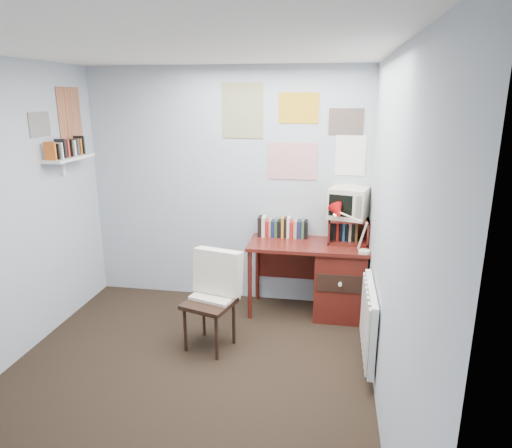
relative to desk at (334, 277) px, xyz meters
The scene contains 14 objects.
ground 1.93m from the desk, 128.37° to the right, with size 3.50×3.50×0.00m, color black.
back_wall 1.47m from the desk, 167.00° to the left, with size 3.00×0.02×2.50m, color #A6B2BE.
right_wall 1.74m from the desk, 77.48° to the right, with size 0.02×3.50×2.50m, color #A6B2BE.
ceiling 2.82m from the desk, 128.37° to the right, with size 3.00×3.50×0.02m, color white.
desk is the anchor object (origin of this frame).
desk_chair 1.38m from the desk, 141.99° to the right, with size 0.44×0.42×0.85m, color black.
desk_lamp 0.65m from the desk, 39.28° to the right, with size 0.28×0.24×0.40m, color #BB0C0E.
tv_riser 0.51m from the desk, 42.96° to the left, with size 0.40×0.30×0.25m, color #581A14.
crt_tv 0.79m from the desk, 49.03° to the left, with size 0.36×0.33×0.34m, color beige.
book_row 0.71m from the desk, 160.58° to the left, with size 0.60×0.14×0.22m, color #581A14.
radiator 0.97m from the desk, 72.76° to the right, with size 0.09×0.80×0.60m, color white.
wall_shelf 2.87m from the desk, behind, with size 0.20×0.62×0.24m, color white.
posters_back 1.54m from the desk, 150.72° to the left, with size 1.20×0.01×0.90m, color white.
posters_left 3.13m from the desk, behind, with size 0.01×0.70×0.60m, color white.
Camera 1 is at (1.11, -2.93, 2.20)m, focal length 32.00 mm.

